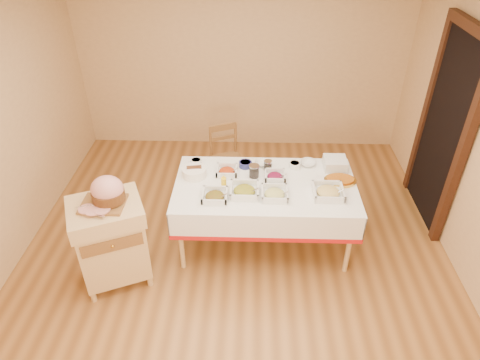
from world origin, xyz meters
The scene contains 23 objects.
room_shell centered at (0.00, 0.00, 1.30)m, with size 5.00×5.00×5.00m.
doorway centered at (2.20, 0.90, 1.11)m, with size 0.09×1.10×2.20m.
dining_table centered at (0.30, 0.30, 0.60)m, with size 1.82×1.02×0.76m.
butcher_cart centered at (-1.14, -0.28, 0.51)m, with size 0.80×0.74×0.91m.
dining_chair centered at (-0.15, 1.31, 0.43)m, with size 0.49×0.48×0.84m.
ham_on_board centered at (-1.10, -0.24, 1.02)m, with size 0.40×0.39×0.27m.
serving_dish_a centered at (-0.19, 0.04, 0.79)m, with size 0.25×0.24×0.11m.
serving_dish_b centered at (0.09, 0.13, 0.80)m, with size 0.28×0.28×0.11m.
serving_dish_c centered at (0.38, 0.09, 0.79)m, with size 0.25×0.25×0.10m.
serving_dish_d centered at (0.90, 0.14, 0.80)m, with size 0.29×0.29×0.11m.
serving_dish_e centered at (-0.10, 0.48, 0.79)m, with size 0.23×0.21×0.10m.
serving_dish_f centered at (0.40, 0.40, 0.79)m, with size 0.22×0.21×0.10m.
small_bowl_left centered at (-0.44, 0.66, 0.79)m, with size 0.12×0.12×0.05m.
small_bowl_mid centered at (0.09, 0.62, 0.79)m, with size 0.14×0.14×0.06m.
small_bowl_right centered at (0.61, 0.61, 0.79)m, with size 0.12×0.12×0.06m.
bowl_white_imported centered at (0.28, 0.66, 0.78)m, with size 0.16×0.16×0.04m, color silver.
bowl_small_imported centered at (0.76, 0.67, 0.79)m, with size 0.16×0.16×0.05m, color silver.
preserve_jar_left centered at (0.19, 0.43, 0.82)m, with size 0.11×0.11×0.14m.
preserve_jar_right centered at (0.33, 0.56, 0.81)m, with size 0.09×0.09×0.11m.
mustard_bottle centered at (-0.11, 0.20, 0.83)m, with size 0.05×0.05×0.16m.
bread_basket centered at (-0.43, 0.43, 0.81)m, with size 0.25×0.25×0.11m.
plate_stack centered at (1.04, 0.62, 0.82)m, with size 0.23×0.23×0.11m.
brass_platter centered at (1.05, 0.37, 0.78)m, with size 0.33×0.23×0.04m.
Camera 1 is at (0.16, -3.21, 3.21)m, focal length 32.00 mm.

